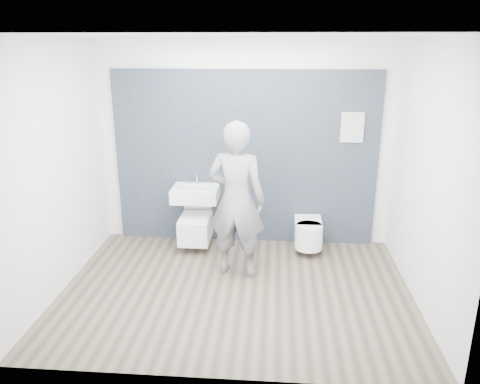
# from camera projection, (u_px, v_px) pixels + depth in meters

# --- Properties ---
(ground) EXTENTS (4.00, 4.00, 0.00)m
(ground) POSITION_uv_depth(u_px,v_px,m) (236.00, 290.00, 5.41)
(ground) COLOR brown
(ground) RESTS_ON ground
(room_shell) EXTENTS (4.00, 4.00, 4.00)m
(room_shell) POSITION_uv_depth(u_px,v_px,m) (235.00, 142.00, 4.88)
(room_shell) COLOR silver
(room_shell) RESTS_ON ground
(tile_wall) EXTENTS (3.60, 0.06, 2.40)m
(tile_wall) POSITION_uv_depth(u_px,v_px,m) (245.00, 239.00, 6.80)
(tile_wall) COLOR black
(tile_wall) RESTS_ON ground
(washbasin) EXTENTS (0.62, 0.47, 0.47)m
(washbasin) POSITION_uv_depth(u_px,v_px,m) (195.00, 193.00, 6.37)
(washbasin) COLOR white
(washbasin) RESTS_ON ground
(toilet_square) EXTENTS (0.41, 0.59, 0.77)m
(toilet_square) POSITION_uv_depth(u_px,v_px,m) (196.00, 226.00, 6.45)
(toilet_square) COLOR white
(toilet_square) RESTS_ON ground
(toilet_rounded) EXTENTS (0.37, 0.62, 0.34)m
(toilet_rounded) POSITION_uv_depth(u_px,v_px,m) (308.00, 233.00, 6.33)
(toilet_rounded) COLOR white
(toilet_rounded) RESTS_ON ground
(info_placard) EXTENTS (0.30, 0.03, 0.40)m
(info_placard) POSITION_uv_depth(u_px,v_px,m) (344.00, 243.00, 6.66)
(info_placard) COLOR white
(info_placard) RESTS_ON ground
(visitor) EXTENTS (0.76, 0.56, 1.90)m
(visitor) POSITION_uv_depth(u_px,v_px,m) (236.00, 200.00, 5.53)
(visitor) COLOR slate
(visitor) RESTS_ON ground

